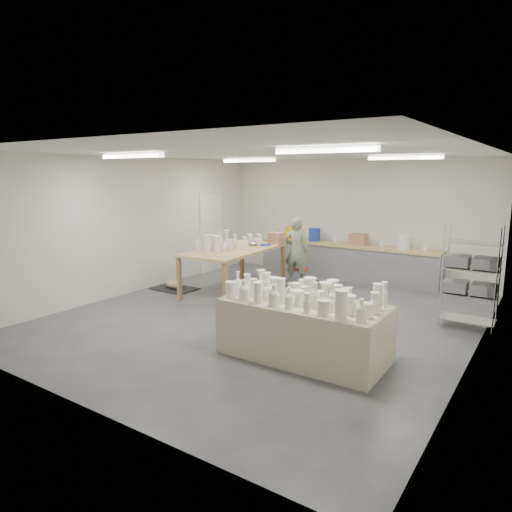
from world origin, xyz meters
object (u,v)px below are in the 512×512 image
Objects in this scene: drying_table at (304,327)px; red_stool at (301,270)px; work_table at (236,248)px; potter at (296,251)px.

drying_table is 6.60× the size of red_stool.
work_table is 1.56m from potter.
red_stool is at bearing 59.04° from work_table.
red_stool is (-2.26, 4.15, -0.16)m from drying_table.
potter is (-2.26, 3.88, 0.35)m from drying_table.
red_stool is at bearing -101.69° from potter.
drying_table is at bearing 108.54° from potter.
work_table is 1.66× the size of potter.
red_stool is (0.83, 1.58, -0.68)m from work_table.
potter reaches higher than drying_table.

